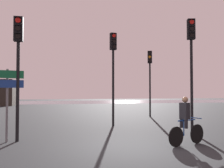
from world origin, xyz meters
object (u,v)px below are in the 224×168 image
at_px(traffic_light_near_right, 191,54).
at_px(direction_sign_post, 7,92).
at_px(traffic_light_far_right, 150,71).
at_px(traffic_light_near_left, 18,55).
at_px(traffic_light_center, 113,62).
at_px(cyclist, 185,121).

bearing_deg(traffic_light_near_right, direction_sign_post, 17.81).
relative_size(traffic_light_far_right, traffic_light_near_left, 1.06).
xyz_separation_m(traffic_light_center, traffic_light_far_right, (3.78, 4.28, -0.07)).
distance_m(traffic_light_center, traffic_light_far_right, 5.71).
height_order(traffic_light_near_right, traffic_light_near_left, traffic_light_near_right).
height_order(traffic_light_near_left, cyclist, traffic_light_near_left).
distance_m(traffic_light_near_right, cyclist, 3.78).
xyz_separation_m(traffic_light_near_left, cyclist, (5.57, -1.96, -2.32)).
bearing_deg(traffic_light_center, cyclist, 95.97).
xyz_separation_m(traffic_light_near_left, direction_sign_post, (-0.34, -0.07, -1.34)).
bearing_deg(traffic_light_near_right, traffic_light_center, -31.69).
bearing_deg(traffic_light_near_left, traffic_light_far_right, -135.76).
xyz_separation_m(traffic_light_near_right, traffic_light_near_left, (-7.14, -0.27, -0.30)).
height_order(traffic_light_near_right, traffic_light_far_right, traffic_light_near_right).
height_order(traffic_light_near_left, direction_sign_post, traffic_light_near_left).
distance_m(traffic_light_far_right, traffic_light_near_left, 11.09).
xyz_separation_m(traffic_light_center, cyclist, (1.24, -5.24, -2.58)).
relative_size(traffic_light_far_right, direction_sign_post, 1.85).
bearing_deg(traffic_light_near_right, traffic_light_far_right, -82.28).
height_order(traffic_light_near_right, cyclist, traffic_light_near_right).
height_order(traffic_light_center, traffic_light_near_left, traffic_light_center).
bearing_deg(traffic_light_near_left, traffic_light_near_right, -176.63).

